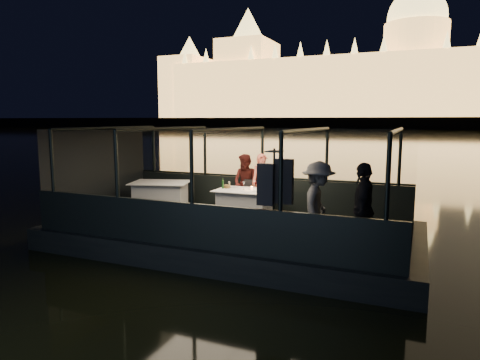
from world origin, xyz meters
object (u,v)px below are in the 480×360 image
at_px(dining_table_central, 245,205).
at_px(passenger_dark, 363,210).
at_px(passenger_stripe, 318,206).
at_px(coat_stand, 274,207).
at_px(chair_port_left, 249,198).
at_px(dining_table_aft, 161,198).
at_px(wine_bottle, 223,183).
at_px(person_woman_coral, 262,186).
at_px(person_man_maroon, 246,185).
at_px(chair_port_right, 256,198).

distance_m(dining_table_central, passenger_dark, 3.61).
bearing_deg(passenger_dark, passenger_stripe, -96.35).
xyz_separation_m(dining_table_central, coat_stand, (1.58, -2.42, 0.51)).
distance_m(chair_port_left, passenger_stripe, 3.38).
xyz_separation_m(dining_table_aft, coat_stand, (4.09, -2.42, 0.51)).
distance_m(passenger_stripe, wine_bottle, 3.33).
bearing_deg(coat_stand, person_woman_coral, 113.38).
bearing_deg(person_man_maroon, passenger_stripe, -32.69).
xyz_separation_m(chair_port_right, wine_bottle, (-0.68, -0.64, 0.47)).
bearing_deg(chair_port_right, person_woman_coral, 88.38).
relative_size(passenger_stripe, wine_bottle, 6.46).
height_order(person_man_maroon, passenger_dark, passenger_dark).
bearing_deg(dining_table_central, passenger_stripe, -37.40).
bearing_deg(dining_table_aft, coat_stand, -30.63).
xyz_separation_m(chair_port_left, wine_bottle, (-0.47, -0.65, 0.47)).
relative_size(dining_table_central, dining_table_aft, 0.93).
height_order(passenger_dark, wine_bottle, passenger_dark).
xyz_separation_m(dining_table_central, passenger_stripe, (2.25, -1.72, 0.47)).
distance_m(coat_stand, passenger_dark, 1.67).
relative_size(person_woman_coral, wine_bottle, 6.05).
distance_m(coat_stand, passenger_stripe, 0.97).
bearing_deg(passenger_stripe, chair_port_left, 41.20).
distance_m(dining_table_central, person_man_maroon, 0.99).
bearing_deg(dining_table_central, passenger_dark, -29.71).
bearing_deg(coat_stand, passenger_stripe, 45.73).
distance_m(chair_port_right, coat_stand, 3.41).
distance_m(dining_table_aft, passenger_dark, 5.92).
bearing_deg(person_woman_coral, chair_port_left, -166.59).
xyz_separation_m(dining_table_central, wine_bottle, (-0.60, -0.02, 0.53)).
bearing_deg(dining_table_central, wine_bottle, -178.29).
height_order(coat_stand, wine_bottle, coat_stand).
distance_m(person_man_maroon, passenger_stripe, 3.66).
distance_m(dining_table_aft, person_woman_coral, 2.83).
distance_m(person_woman_coral, person_man_maroon, 0.48).
distance_m(person_man_maroon, passenger_dark, 4.34).
bearing_deg(person_man_maroon, chair_port_right, -18.73).
height_order(dining_table_central, dining_table_aft, dining_table_aft).
bearing_deg(chair_port_right, dining_table_central, -81.88).
height_order(dining_table_central, coat_stand, coat_stand).
height_order(dining_table_central, passenger_dark, passenger_dark).
bearing_deg(person_woman_coral, chair_port_right, -131.56).
bearing_deg(coat_stand, wine_bottle, 132.18).
bearing_deg(dining_table_aft, passenger_stripe, -19.90).
bearing_deg(passenger_stripe, dining_table_central, 48.48).
distance_m(chair_port_left, passenger_dark, 4.06).
bearing_deg(chair_port_right, chair_port_left, -168.33).
bearing_deg(wine_bottle, passenger_dark, -25.34).
xyz_separation_m(person_woman_coral, person_man_maroon, (-0.48, 0.01, 0.00)).
xyz_separation_m(person_woman_coral, passenger_dark, (2.95, -2.63, 0.10)).
bearing_deg(passenger_stripe, chair_port_right, 38.68).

